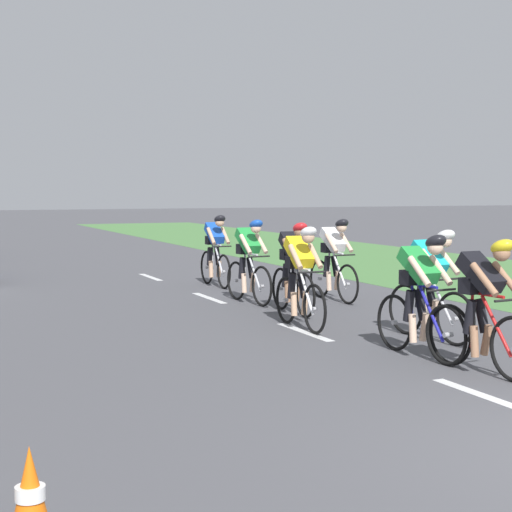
# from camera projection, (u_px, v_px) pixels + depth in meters

# --- Properties ---
(grass_verge) EXTENTS (7.00, 60.00, 0.01)m
(grass_verge) POSITION_uv_depth(u_px,v_px,m) (423.00, 266.00, 21.74)
(grass_verge) COLOR #4C7F42
(grass_verge) RESTS_ON ground
(lane_markings_centre) EXTENTS (0.14, 17.60, 0.01)m
(lane_markings_centre) POSITION_uv_depth(u_px,v_px,m) (304.00, 332.00, 11.70)
(lane_markings_centre) COLOR white
(lane_markings_centre) RESTS_ON ground
(cyclist_lead) EXTENTS (0.44, 1.72, 1.56)m
(cyclist_lead) POSITION_uv_depth(u_px,v_px,m) (483.00, 304.00, 8.97)
(cyclist_lead) COLOR black
(cyclist_lead) RESTS_ON ground
(cyclist_second) EXTENTS (0.43, 1.72, 1.56)m
(cyclist_second) POSITION_uv_depth(u_px,v_px,m) (421.00, 294.00, 9.83)
(cyclist_second) COLOR black
(cyclist_second) RESTS_ON ground
(cyclist_third) EXTENTS (0.45, 1.72, 1.56)m
(cyclist_third) POSITION_uv_depth(u_px,v_px,m) (431.00, 283.00, 11.00)
(cyclist_third) COLOR black
(cyclist_third) RESTS_ON ground
(cyclist_fourth) EXTENTS (0.42, 1.72, 1.56)m
(cyclist_fourth) POSITION_uv_depth(u_px,v_px,m) (300.00, 276.00, 11.91)
(cyclist_fourth) COLOR black
(cyclist_fourth) RESTS_ON ground
(cyclist_fifth) EXTENTS (0.42, 1.72, 1.56)m
(cyclist_fifth) POSITION_uv_depth(u_px,v_px,m) (293.00, 267.00, 13.34)
(cyclist_fifth) COLOR black
(cyclist_fifth) RESTS_ON ground
(cyclist_sixth) EXTENTS (0.42, 1.72, 1.56)m
(cyclist_sixth) POSITION_uv_depth(u_px,v_px,m) (334.00, 259.00, 14.90)
(cyclist_sixth) COLOR black
(cyclist_sixth) RESTS_ON ground
(cyclist_seventh) EXTENTS (0.44, 1.72, 1.56)m
(cyclist_seventh) POSITION_uv_depth(u_px,v_px,m) (249.00, 260.00, 14.59)
(cyclist_seventh) COLOR black
(cyclist_seventh) RESTS_ON ground
(cyclist_eighth) EXTENTS (0.42, 1.72, 1.56)m
(cyclist_eighth) POSITION_uv_depth(u_px,v_px,m) (215.00, 250.00, 17.12)
(cyclist_eighth) COLOR black
(cyclist_eighth) RESTS_ON ground
(traffic_cone_far) EXTENTS (0.36, 0.36, 0.64)m
(traffic_cone_far) POSITION_uv_depth(u_px,v_px,m) (30.00, 503.00, 4.51)
(traffic_cone_far) COLOR black
(traffic_cone_far) RESTS_ON ground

